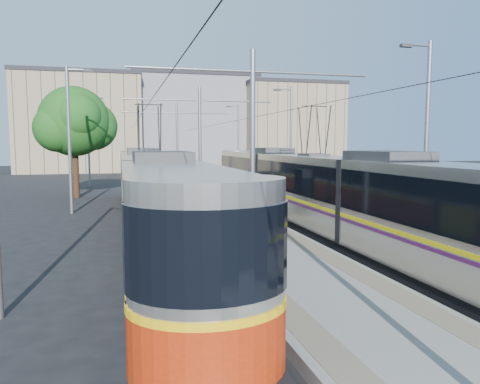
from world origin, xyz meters
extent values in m
plane|color=black|center=(0.00, 0.00, 0.00)|extent=(160.00, 160.00, 0.00)
cube|color=gray|center=(0.00, 17.00, 0.15)|extent=(4.00, 50.00, 0.30)
cube|color=gray|center=(-1.45, 17.00, 0.30)|extent=(0.70, 50.00, 0.01)
cube|color=gray|center=(1.45, 17.00, 0.30)|extent=(0.70, 50.00, 0.01)
cube|color=gray|center=(-4.32, 17.00, 0.01)|extent=(0.07, 70.00, 0.03)
cube|color=gray|center=(-2.88, 17.00, 0.01)|extent=(0.07, 70.00, 0.03)
cube|color=gray|center=(2.88, 17.00, 0.01)|extent=(0.07, 70.00, 0.03)
cube|color=gray|center=(4.32, 17.00, 0.01)|extent=(0.07, 70.00, 0.03)
cube|color=black|center=(-3.60, 11.59, 0.20)|extent=(2.30, 29.13, 0.40)
cube|color=#BCB7AC|center=(-3.60, 11.59, 1.85)|extent=(2.40, 27.53, 2.90)
cube|color=black|center=(-3.60, 11.59, 2.35)|extent=(2.43, 27.53, 1.30)
cube|color=#E4AC0C|center=(-3.60, 11.59, 1.45)|extent=(2.43, 27.53, 0.12)
cube|color=#AB2609|center=(-3.60, 11.59, 0.95)|extent=(2.42, 27.53, 1.10)
cube|color=#2D2D30|center=(-3.60, 11.59, 3.45)|extent=(1.68, 3.00, 0.30)
cube|color=black|center=(3.60, 10.62, 0.20)|extent=(2.30, 29.58, 0.40)
cube|color=#B5B1A6|center=(3.60, 10.62, 1.85)|extent=(2.40, 27.98, 2.90)
cube|color=black|center=(3.60, 10.62, 2.35)|extent=(2.43, 27.98, 1.30)
cube|color=yellow|center=(3.60, 10.62, 1.45)|extent=(2.43, 27.98, 0.12)
cube|color=#47154A|center=(3.60, 10.62, 1.30)|extent=(2.43, 27.98, 0.10)
cube|color=#2D2D30|center=(3.60, 10.62, 3.45)|extent=(1.68, 3.00, 0.30)
cylinder|color=gray|center=(0.00, 8.00, 3.80)|extent=(0.20, 0.20, 7.00)
cylinder|color=gray|center=(0.00, 8.00, 6.50)|extent=(9.20, 0.10, 0.10)
cylinder|color=gray|center=(0.00, 20.00, 3.80)|extent=(0.20, 0.20, 7.00)
cylinder|color=gray|center=(0.00, 20.00, 6.50)|extent=(9.20, 0.10, 0.10)
cylinder|color=gray|center=(0.00, 32.00, 3.80)|extent=(0.20, 0.20, 7.00)
cylinder|color=gray|center=(0.00, 32.00, 6.50)|extent=(9.20, 0.10, 0.10)
cylinder|color=black|center=(-3.60, 17.00, 5.55)|extent=(0.02, 70.00, 0.02)
cylinder|color=black|center=(3.60, 17.00, 5.55)|extent=(0.02, 70.00, 0.02)
cylinder|color=gray|center=(-7.50, 18.00, 4.00)|extent=(0.18, 0.18, 8.00)
cube|color=#2D2D30|center=(-6.40, 18.00, 7.75)|extent=(0.50, 0.22, 0.12)
cylinder|color=gray|center=(-7.50, 34.00, 4.00)|extent=(0.18, 0.18, 8.00)
cube|color=#2D2D30|center=(-6.40, 34.00, 7.75)|extent=(0.50, 0.22, 0.12)
cylinder|color=gray|center=(7.50, 8.00, 4.00)|extent=(0.18, 0.18, 8.00)
cube|color=#2D2D30|center=(6.40, 8.00, 7.75)|extent=(0.50, 0.22, 0.12)
cylinder|color=gray|center=(7.50, 24.00, 4.00)|extent=(0.18, 0.18, 8.00)
cube|color=#2D2D30|center=(6.40, 24.00, 7.75)|extent=(0.50, 0.22, 0.12)
cylinder|color=gray|center=(7.50, 40.00, 4.00)|extent=(0.18, 0.18, 8.00)
cube|color=#2D2D30|center=(6.40, 40.00, 7.75)|extent=(0.50, 0.22, 0.12)
cube|color=black|center=(0.77, 12.70, 1.43)|extent=(0.61, 0.99, 2.26)
cube|color=black|center=(0.77, 12.70, 1.58)|extent=(0.65, 1.04, 1.18)
cylinder|color=#382314|center=(-7.92, 25.87, 1.63)|extent=(0.45, 0.45, 3.26)
sphere|color=#174814|center=(-7.92, 25.87, 5.39)|extent=(4.88, 4.88, 4.88)
sphere|color=#174814|center=(-6.70, 26.68, 5.09)|extent=(3.46, 3.46, 3.46)
cube|color=gray|center=(-10.00, 60.00, 6.41)|extent=(16.00, 12.00, 12.82)
cube|color=#262328|center=(-10.00, 60.00, 13.07)|extent=(16.32, 12.24, 0.50)
cube|color=gray|center=(6.00, 64.00, 6.76)|extent=(18.00, 14.00, 13.52)
cube|color=#262328|center=(6.00, 64.00, 13.77)|extent=(18.36, 14.28, 0.50)
cube|color=gray|center=(20.00, 58.00, 6.15)|extent=(14.00, 10.00, 12.30)
cube|color=#262328|center=(20.00, 58.00, 12.55)|extent=(14.28, 10.20, 0.50)
camera|label=1|loc=(-4.82, -8.98, 3.84)|focal=35.00mm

